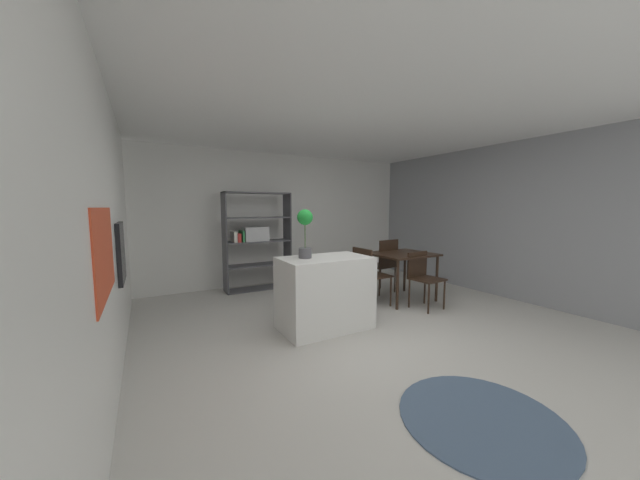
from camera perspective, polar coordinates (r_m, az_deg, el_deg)
The scene contains 15 objects.
ground_plane at distance 3.97m, azimuth 8.10°, elevation -16.78°, with size 8.71×8.71×0.00m, color beige.
ceiling_slab at distance 3.83m, azimuth 8.72°, elevation 22.61°, with size 6.29×6.34×0.06m.
back_partition at distance 6.45m, azimuth -8.85°, elevation 3.82°, with size 6.29×0.06×2.60m, color silver.
right_partition_gray at distance 6.09m, azimuth 32.37°, elevation 2.86°, with size 0.06×6.34×2.60m, color gray.
tall_cabinet_run_left at distance 2.97m, azimuth -39.68°, elevation 0.17°, with size 0.60×5.72×2.60m, color white.
cabinet_niche_splashback at distance 2.53m, azimuth -34.43°, elevation -1.96°, with size 0.01×1.05×0.60m.
built_in_oven at distance 3.78m, azimuth -32.35°, elevation -1.84°, with size 0.06×0.61×0.60m.
kitchen_island at distance 4.04m, azimuth 0.87°, elevation -9.53°, with size 1.12×0.68×0.91m, color white.
potted_plant_on_island at distance 3.85m, azimuth -2.73°, elevation 2.11°, with size 0.19×0.19×0.60m.
open_bookshelf at distance 5.96m, azimuth -11.58°, elevation 0.22°, with size 1.22×0.37×1.80m.
foreground_floor_rug at distance 2.87m, azimuth 27.25°, elevation -26.87°, with size 1.16×1.16×0.01m, color #475B75.
dining_table at distance 5.38m, azimuth 14.60°, elevation -3.26°, with size 0.97×0.84×0.78m.
dining_chair_near at distance 5.09m, azimuth 18.04°, elevation -5.88°, with size 0.46×0.45×0.85m.
dining_chair_far at distance 5.73m, azimuth 11.58°, elevation -3.77°, with size 0.50×0.47×0.97m.
dining_chair_island_side at distance 4.95m, azimuth 8.64°, elevation -5.58°, with size 0.46×0.46×0.91m.
Camera 1 is at (-2.23, -2.91, 1.53)m, focal length 17.69 mm.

